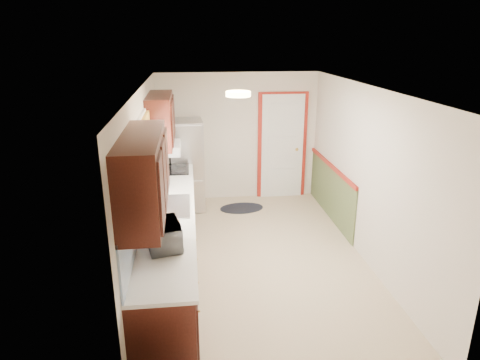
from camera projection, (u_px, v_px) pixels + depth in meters
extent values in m
cube|color=tan|center=(258.00, 259.00, 6.10)|extent=(3.20, 5.20, 0.12)
cube|color=white|center=(260.00, 88.00, 5.33)|extent=(3.20, 5.20, 0.12)
cube|color=beige|center=(238.00, 137.00, 8.07)|extent=(3.20, 0.10, 2.40)
cube|color=beige|center=(309.00, 280.00, 3.37)|extent=(3.20, 0.10, 2.40)
cube|color=beige|center=(145.00, 184.00, 5.55)|extent=(0.10, 5.20, 2.40)
cube|color=beige|center=(366.00, 175.00, 5.88)|extent=(0.10, 5.20, 2.40)
cube|color=#36120C|center=(170.00, 245.00, 5.54)|extent=(0.60, 4.00, 0.90)
cube|color=white|center=(170.00, 211.00, 5.39)|extent=(0.63, 4.00, 0.04)
cube|color=#5289C7|center=(144.00, 190.00, 5.26)|extent=(0.02, 4.00, 0.55)
cube|color=#36120C|center=(143.00, 175.00, 3.86)|extent=(0.35, 1.40, 0.75)
cube|color=#36120C|center=(161.00, 120.00, 6.40)|extent=(0.35, 1.20, 0.75)
cube|color=white|center=(142.00, 156.00, 5.23)|extent=(0.02, 1.00, 0.90)
cube|color=orange|center=(144.00, 128.00, 5.12)|extent=(0.05, 1.12, 0.24)
cube|color=#B7B7BC|center=(169.00, 206.00, 5.48)|extent=(0.52, 0.82, 0.02)
cube|color=white|center=(166.00, 148.00, 6.60)|extent=(0.45, 0.60, 0.15)
cube|color=maroon|center=(282.00, 147.00, 8.20)|extent=(0.94, 0.05, 2.08)
cube|color=white|center=(282.00, 147.00, 8.17)|extent=(0.80, 0.04, 2.00)
cube|color=#495731|center=(331.00, 192.00, 7.39)|extent=(0.02, 2.30, 0.90)
cube|color=maroon|center=(332.00, 166.00, 7.24)|extent=(0.04, 2.30, 0.06)
cylinder|color=#FFD88C|center=(238.00, 94.00, 5.12)|extent=(0.30, 0.30, 0.06)
imported|color=white|center=(164.00, 232.00, 4.39)|extent=(0.37, 0.53, 0.33)
cube|color=#B7B7BC|center=(184.00, 165.00, 7.65)|extent=(0.71, 0.67, 1.63)
cylinder|color=black|center=(171.00, 176.00, 7.32)|extent=(0.02, 0.02, 1.14)
ellipsoid|color=black|center=(242.00, 208.00, 7.87)|extent=(0.84, 0.58, 0.01)
cube|color=black|center=(173.00, 169.00, 6.98)|extent=(0.51, 0.62, 0.02)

